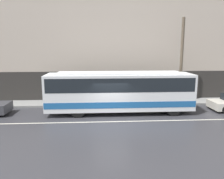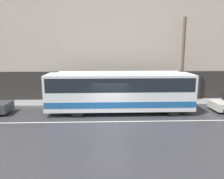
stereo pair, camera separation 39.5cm
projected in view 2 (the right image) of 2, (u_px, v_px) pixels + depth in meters
name	position (u px, v px, depth m)	size (l,w,h in m)	color
ground_plane	(111.00, 122.00, 14.81)	(60.00, 60.00, 0.00)	#333338
sidewalk	(109.00, 103.00, 19.82)	(60.00, 2.23, 0.15)	gray
building_facade	(108.00, 30.00, 19.87)	(60.00, 0.35, 13.65)	#B7A899
lane_stripe	(111.00, 122.00, 14.81)	(54.00, 0.14, 0.01)	beige
transit_bus	(120.00, 90.00, 16.70)	(11.03, 2.57, 3.13)	white
utility_pole_near	(183.00, 61.00, 18.69)	(0.26, 0.26, 7.33)	brown
pedestrian_waiting	(136.00, 94.00, 19.25)	(0.36, 0.36, 1.70)	navy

